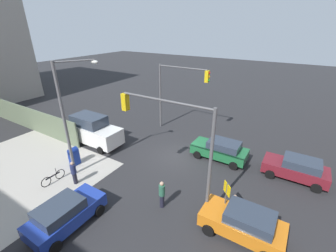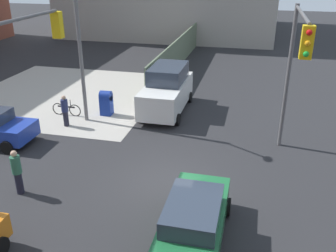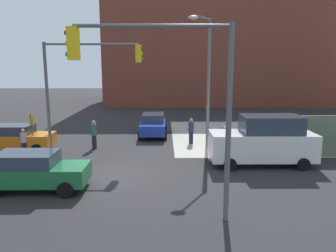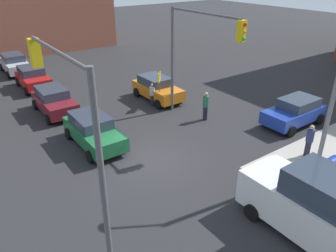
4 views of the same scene
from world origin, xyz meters
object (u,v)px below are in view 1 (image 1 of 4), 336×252
Objects in this scene: sedan_orange at (244,223)px; van_white_delivery at (93,130)px; pedestrian_walking_north at (234,206)px; coupe_blue at (65,214)px; street_lamp_corner at (69,112)px; mailbox_blue at (74,156)px; coupe_green at (220,149)px; bicycle_leaning_on_fence at (53,178)px; coupe_maroon at (296,168)px; traffic_signal_nw_corner at (173,133)px; pedestrian_crossing at (74,172)px; pedestrian_waiting at (162,194)px; traffic_signal_se_corner at (178,86)px.

sedan_orange is 14.51m from van_white_delivery.
pedestrian_walking_north is (-13.43, 2.00, -0.48)m from van_white_delivery.
coupe_blue is 0.98× the size of sedan_orange.
street_lamp_corner reaches higher than pedestrian_walking_north.
mailbox_blue is 11.43m from coupe_green.
sedan_orange is (-11.59, -0.77, -3.86)m from street_lamp_corner.
street_lamp_corner is at bearing -108.80° from bicycle_leaning_on_fence.
sedan_orange is at bearing 74.34° from coupe_maroon.
traffic_signal_nw_corner is at bearing -161.12° from bicycle_leaning_on_fence.
coupe_green reaches higher than mailbox_blue.
mailbox_blue is 3.54m from van_white_delivery.
coupe_green is at bearing -113.49° from coupe_blue.
coupe_maroon and sedan_orange have the same top height.
pedestrian_walking_north is at bearing -49.57° from sedan_orange.
bicycle_leaning_on_fence is (11.40, 3.40, -0.46)m from pedestrian_walking_north.
coupe_maroon is 15.22m from pedestrian_crossing.
bicycle_leaning_on_fence is at bearing 11.55° from sedan_orange.
van_white_delivery is 10.22m from pedestrian_waiting.
sedan_orange is (-12.77, -0.29, 0.08)m from mailbox_blue.
pedestrian_crossing is 0.95× the size of pedestrian_waiting.
van_white_delivery is (16.08, 3.77, 0.44)m from coupe_maroon.
traffic_signal_se_corner is at bearing 177.59° from pedestrian_walking_north.
van_white_delivery is at bearing 116.56° from pedestrian_crossing.
mailbox_blue is 0.35× the size of sedan_orange.
bicycle_leaning_on_fence is at bearing 33.13° from coupe_maroon.
bicycle_leaning_on_fence is at bearing -163.11° from pedestrian_crossing.
street_lamp_corner is at bearing 75.92° from traffic_signal_se_corner.
bicycle_leaning_on_fence is at bearing 75.22° from traffic_signal_se_corner.
coupe_blue is 0.97× the size of coupe_maroon.
sedan_orange is (-8.15, -4.35, 0.00)m from coupe_blue.
coupe_green is at bearing -144.34° from mailbox_blue.
coupe_blue is at bearing -101.98° from pedestrian_walking_north.
mailbox_blue is 0.92× the size of pedestrian_walking_north.
coupe_blue is at bearing 93.96° from traffic_signal_se_corner.
traffic_signal_nw_corner is at bearing 106.53° from pedestrian_waiting.
van_white_delivery is at bearing -50.14° from coupe_blue.
sedan_orange is at bearing -151.93° from coupe_blue.
coupe_blue reaches higher than pedestrian_walking_north.
coupe_maroon is at bearing -105.66° from sedan_orange.
street_lamp_corner is 1.94× the size of coupe_maroon.
pedestrian_crossing is at bearing -129.55° from pedestrian_waiting.
sedan_orange is 2.62× the size of pedestrian_walking_north.
coupe_maroon is (-10.02, -11.03, 0.00)m from coupe_blue.
pedestrian_crossing is (12.65, 8.47, 0.05)m from coupe_maroon.
bicycle_leaning_on_fence is (-0.60, 2.20, -0.42)m from mailbox_blue.
pedestrian_walking_north is (2.65, 5.77, -0.04)m from coupe_maroon.
street_lamp_corner is 11.62m from pedestrian_walking_north.
mailbox_blue is 0.82× the size of bicycle_leaning_on_fence.
traffic_signal_nw_corner is 1.58× the size of coupe_maroon.
mailbox_blue is at bearing -74.72° from bicycle_leaning_on_fence.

